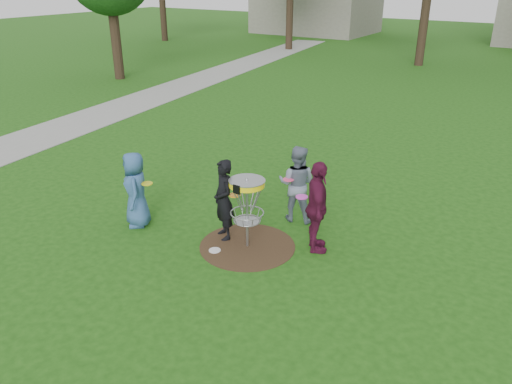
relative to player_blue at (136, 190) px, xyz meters
The scene contains 10 objects.
ground 2.51m from the player_blue, 10.87° to the left, with size 100.00×100.00×0.00m, color #19470F.
dirt_patch 2.51m from the player_blue, 10.87° to the left, with size 1.80×1.80×0.01m, color #47331E.
concrete_path 11.43m from the player_blue, 132.16° to the left, with size 2.20×40.00×0.02m, color #9E9E99.
player_blue is the anchor object (origin of this frame).
player_black 1.85m from the player_blue, 15.98° to the left, with size 0.58×0.38×1.58m, color black.
player_grey 3.21m from the player_blue, 36.88° to the left, with size 0.78×0.60×1.59m, color slate.
player_maroon 3.62m from the player_blue, 16.48° to the left, with size 1.01×0.42×1.73m, color #50122E.
disc_on_grass 2.08m from the player_blue, ahead, with size 0.22×0.22×0.02m, color white.
disc_golf_basket 2.40m from the player_blue, 10.85° to the left, with size 0.66×0.67×1.38m.
held_discs 2.17m from the player_blue, 20.88° to the left, with size 3.16×1.82×0.13m.
Camera 1 is at (4.54, -6.77, 4.72)m, focal length 35.00 mm.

